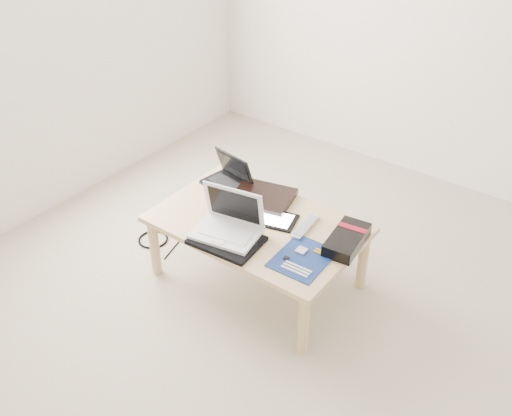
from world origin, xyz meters
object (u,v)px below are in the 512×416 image
Objects in this scene: gpu_box at (347,240)px; netbook at (229,178)px; coffee_table at (257,229)px; white_laptop at (229,224)px.

netbook is at bearing 173.51° from gpu_box.
netbook reaches higher than coffee_table.
netbook is at bearing 129.00° from white_laptop.
coffee_table is 3.68× the size of netbook.
white_laptop is at bearing -151.56° from gpu_box.
coffee_table is at bearing 73.80° from white_laptop.
coffee_table is 0.50m from gpu_box.
gpu_box is (0.48, 0.11, 0.08)m from coffee_table.
gpu_box is at bearing 28.44° from white_laptop.
netbook is 0.93× the size of gpu_box.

